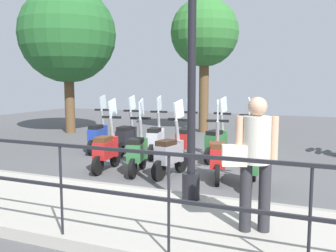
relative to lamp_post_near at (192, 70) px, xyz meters
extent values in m
plane|color=#4C4C4F|center=(2.40, 0.95, -2.07)|extent=(28.00, 28.00, 0.00)
cube|color=#A39E93|center=(-0.80, 0.95, -1.99)|extent=(2.20, 20.00, 0.15)
cube|color=gray|center=(0.25, 0.95, -1.99)|extent=(0.10, 20.00, 0.15)
cube|color=black|center=(-1.80, 0.95, -0.87)|extent=(0.04, 16.00, 0.04)
cube|color=black|center=(-1.80, 0.95, -1.34)|extent=(0.04, 16.00, 0.04)
cylinder|color=black|center=(-1.80, -1.72, -1.39)|extent=(0.03, 0.03, 1.05)
cylinder|color=black|center=(-1.80, -0.38, -1.39)|extent=(0.03, 0.03, 1.05)
cylinder|color=black|center=(-1.80, 0.95, -1.39)|extent=(0.03, 0.03, 1.05)
cylinder|color=black|center=(0.00, 0.00, -1.72)|extent=(0.26, 0.26, 0.40)
cylinder|color=black|center=(0.00, 0.00, 0.18)|extent=(0.12, 0.12, 4.21)
cylinder|color=#28282D|center=(-0.81, -1.19, -1.51)|extent=(0.14, 0.14, 0.82)
cylinder|color=#28282D|center=(-0.89, -0.98, -1.51)|extent=(0.14, 0.14, 0.82)
cylinder|color=beige|center=(-0.85, -1.09, -0.82)|extent=(0.41, 0.41, 0.55)
sphere|color=tan|center=(-0.85, -1.09, -0.44)|extent=(0.22, 0.22, 0.22)
cylinder|color=tan|center=(-0.78, -1.28, -0.81)|extent=(0.09, 0.09, 0.52)
cylinder|color=tan|center=(-0.92, -0.90, -0.81)|extent=(0.09, 0.09, 0.52)
cube|color=beige|center=(-0.98, -0.86, -1.00)|extent=(0.23, 0.31, 0.24)
cylinder|color=brown|center=(6.18, 6.87, -0.93)|extent=(0.36, 0.36, 2.28)
sphere|color=#235B28|center=(6.18, 6.87, 1.52)|extent=(3.48, 3.48, 3.48)
cylinder|color=brown|center=(8.25, 2.35, -0.70)|extent=(0.36, 0.36, 2.75)
sphere|color=#2D6B2D|center=(8.25, 2.35, 1.61)|extent=(2.50, 2.50, 2.50)
cylinder|color=black|center=(1.95, -0.61, -1.87)|extent=(0.40, 0.11, 0.40)
cylinder|color=black|center=(1.13, -0.67, -1.87)|extent=(0.40, 0.11, 0.40)
cube|color=#2D6B38|center=(1.46, -0.64, -1.59)|extent=(0.62, 0.32, 0.36)
cube|color=#2D6B38|center=(1.75, -0.62, -1.57)|extent=(0.14, 0.31, 0.44)
cube|color=black|center=(1.39, -0.65, -1.36)|extent=(0.42, 0.29, 0.10)
cylinder|color=gray|center=(1.81, -0.62, -1.21)|extent=(0.19, 0.08, 0.55)
cube|color=black|center=(1.81, -0.62, -0.94)|extent=(0.09, 0.44, 0.05)
cube|color=silver|center=(1.86, -0.61, -0.74)|extent=(0.39, 0.06, 0.42)
cylinder|color=black|center=(2.15, 0.18, -1.87)|extent=(0.41, 0.19, 0.40)
cylinder|color=black|center=(1.35, -0.05, -1.87)|extent=(0.41, 0.19, 0.40)
cube|color=#B21E1E|center=(1.67, 0.04, -1.59)|extent=(0.65, 0.43, 0.36)
cube|color=#B21E1E|center=(1.95, 0.12, -1.57)|extent=(0.20, 0.32, 0.44)
cube|color=#4C2D19|center=(1.60, 0.03, -1.36)|extent=(0.46, 0.36, 0.10)
cylinder|color=gray|center=(2.01, 0.14, -1.21)|extent=(0.19, 0.12, 0.55)
cube|color=black|center=(2.01, 0.14, -0.94)|extent=(0.18, 0.44, 0.05)
cube|color=silver|center=(2.07, 0.15, -0.74)|extent=(0.38, 0.13, 0.42)
cylinder|color=black|center=(2.07, 0.93, -1.87)|extent=(0.41, 0.15, 0.40)
cylinder|color=black|center=(1.25, 1.09, -1.87)|extent=(0.41, 0.15, 0.40)
cube|color=gray|center=(1.58, 1.02, -1.59)|extent=(0.64, 0.39, 0.36)
cube|color=gray|center=(1.86, 0.97, -1.57)|extent=(0.17, 0.32, 0.44)
cube|color=black|center=(1.51, 1.04, -1.36)|extent=(0.44, 0.33, 0.10)
cylinder|color=gray|center=(1.92, 0.96, -1.21)|extent=(0.19, 0.10, 0.55)
cube|color=black|center=(1.92, 0.96, -0.94)|extent=(0.14, 0.44, 0.05)
cube|color=silver|center=(1.98, 0.95, -0.74)|extent=(0.39, 0.10, 0.42)
cylinder|color=black|center=(2.03, 1.81, -1.87)|extent=(0.41, 0.16, 0.40)
cylinder|color=black|center=(1.22, 1.63, -1.87)|extent=(0.41, 0.16, 0.40)
cube|color=#2D6B38|center=(1.54, 1.70, -1.59)|extent=(0.65, 0.40, 0.36)
cube|color=#2D6B38|center=(1.82, 1.77, -1.57)|extent=(0.18, 0.32, 0.44)
cube|color=black|center=(1.47, 1.69, -1.36)|extent=(0.45, 0.34, 0.10)
cylinder|color=gray|center=(1.88, 1.78, -1.21)|extent=(0.19, 0.11, 0.55)
cube|color=black|center=(1.88, 1.78, -0.94)|extent=(0.15, 0.44, 0.05)
cube|color=silver|center=(1.94, 1.79, -0.74)|extent=(0.39, 0.11, 0.42)
cylinder|color=black|center=(2.00, 2.48, -1.87)|extent=(0.41, 0.11, 0.40)
cylinder|color=black|center=(1.17, 2.41, -1.87)|extent=(0.41, 0.11, 0.40)
cube|color=#B21E1E|center=(1.50, 2.44, -1.59)|extent=(0.62, 0.33, 0.36)
cube|color=#B21E1E|center=(1.79, 2.46, -1.57)|extent=(0.15, 0.31, 0.44)
cube|color=#4C2D19|center=(1.43, 2.43, -1.36)|extent=(0.42, 0.29, 0.10)
cylinder|color=gray|center=(1.85, 2.47, -1.21)|extent=(0.19, 0.09, 0.55)
cube|color=black|center=(1.85, 2.47, -0.94)|extent=(0.10, 0.44, 0.05)
cube|color=silver|center=(1.91, 2.47, -0.74)|extent=(0.39, 0.06, 0.42)
cylinder|color=black|center=(3.63, -0.17, -1.87)|extent=(0.41, 0.19, 0.40)
cylinder|color=black|center=(2.83, -0.40, -1.87)|extent=(0.41, 0.19, 0.40)
cube|color=gray|center=(3.14, -0.31, -1.59)|extent=(0.65, 0.43, 0.36)
cube|color=gray|center=(3.42, -0.23, -1.57)|extent=(0.20, 0.32, 0.44)
cube|color=#4C2D19|center=(3.08, -0.33, -1.36)|extent=(0.46, 0.36, 0.10)
cylinder|color=gray|center=(3.48, -0.21, -1.21)|extent=(0.19, 0.12, 0.55)
cube|color=black|center=(3.48, -0.21, -0.94)|extent=(0.18, 0.44, 0.05)
cube|color=silver|center=(3.54, -0.20, -0.74)|extent=(0.38, 0.13, 0.42)
cylinder|color=black|center=(3.82, 0.44, -1.87)|extent=(0.41, 0.15, 0.40)
cylinder|color=black|center=(3.01, 0.60, -1.87)|extent=(0.41, 0.15, 0.40)
cube|color=#2D6B38|center=(3.33, 0.53, -1.59)|extent=(0.64, 0.39, 0.36)
cube|color=#2D6B38|center=(3.62, 0.48, -1.57)|extent=(0.17, 0.32, 0.44)
cube|color=black|center=(3.26, 0.55, -1.36)|extent=(0.44, 0.33, 0.10)
cylinder|color=gray|center=(3.68, 0.47, -1.21)|extent=(0.19, 0.10, 0.55)
cube|color=black|center=(3.68, 0.47, -0.94)|extent=(0.14, 0.44, 0.05)
cube|color=silver|center=(3.73, 0.46, -0.74)|extent=(0.39, 0.10, 0.42)
cylinder|color=black|center=(3.83, 1.33, -1.87)|extent=(0.40, 0.09, 0.40)
cylinder|color=black|center=(3.00, 1.31, -1.87)|extent=(0.40, 0.09, 0.40)
cube|color=#B21E1E|center=(3.33, 1.32, -1.59)|extent=(0.60, 0.29, 0.36)
cube|color=#B21E1E|center=(3.62, 1.32, -1.57)|extent=(0.13, 0.30, 0.44)
cube|color=black|center=(3.26, 1.32, -1.36)|extent=(0.40, 0.27, 0.10)
cylinder|color=gray|center=(3.68, 1.32, -1.21)|extent=(0.18, 0.07, 0.55)
cube|color=black|center=(3.68, 1.32, -0.94)|extent=(0.07, 0.44, 0.05)
cube|color=silver|center=(3.74, 1.32, -0.74)|extent=(0.39, 0.04, 0.42)
cylinder|color=black|center=(3.70, 2.12, -1.87)|extent=(0.41, 0.14, 0.40)
cylinder|color=black|center=(2.88, 2.00, -1.87)|extent=(0.41, 0.14, 0.40)
cube|color=#B7BCC6|center=(3.21, 2.05, -1.59)|extent=(0.64, 0.37, 0.36)
cube|color=#B7BCC6|center=(3.50, 2.09, -1.57)|extent=(0.16, 0.31, 0.44)
cube|color=black|center=(3.14, 2.04, -1.36)|extent=(0.43, 0.32, 0.10)
cylinder|color=gray|center=(3.55, 2.10, -1.21)|extent=(0.19, 0.10, 0.55)
cube|color=black|center=(3.55, 2.10, -0.94)|extent=(0.12, 0.44, 0.05)
cube|color=silver|center=(3.61, 2.11, -0.74)|extent=(0.39, 0.09, 0.42)
cylinder|color=black|center=(3.71, 2.90, -1.87)|extent=(0.40, 0.09, 0.40)
cylinder|color=black|center=(2.88, 2.87, -1.87)|extent=(0.40, 0.09, 0.40)
cube|color=black|center=(3.21, 2.88, -1.59)|extent=(0.61, 0.30, 0.36)
cube|color=black|center=(3.50, 2.89, -1.57)|extent=(0.13, 0.30, 0.44)
cube|color=black|center=(3.14, 2.88, -1.36)|extent=(0.41, 0.27, 0.10)
cylinder|color=gray|center=(3.56, 2.90, -1.21)|extent=(0.18, 0.08, 0.55)
cube|color=black|center=(3.56, 2.90, -0.94)|extent=(0.07, 0.44, 0.05)
cube|color=silver|center=(3.62, 2.90, -0.74)|extent=(0.39, 0.04, 0.42)
cylinder|color=black|center=(3.69, 3.81, -1.87)|extent=(0.41, 0.13, 0.40)
cylinder|color=black|center=(2.87, 3.70, -1.87)|extent=(0.41, 0.13, 0.40)
cube|color=navy|center=(3.20, 3.74, -1.59)|extent=(0.63, 0.35, 0.36)
cube|color=navy|center=(3.49, 3.78, -1.57)|extent=(0.16, 0.31, 0.44)
cube|color=black|center=(3.13, 3.73, -1.36)|extent=(0.43, 0.31, 0.10)
cylinder|color=gray|center=(3.55, 3.79, -1.21)|extent=(0.19, 0.09, 0.55)
cube|color=black|center=(3.55, 3.79, -0.94)|extent=(0.11, 0.44, 0.05)
cube|color=silver|center=(3.60, 3.79, -0.74)|extent=(0.39, 0.08, 0.42)
camera|label=1|loc=(-5.17, -1.77, -0.15)|focal=40.00mm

